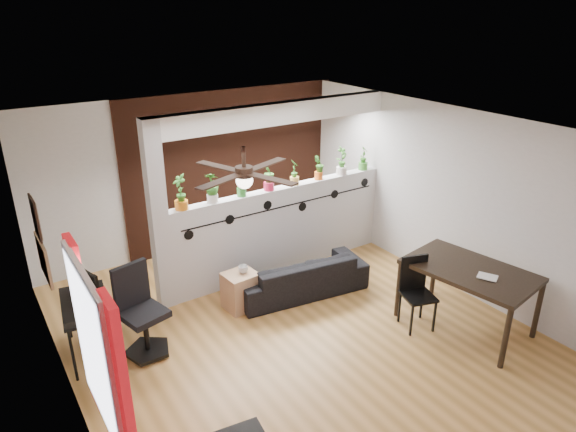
{
  "coord_description": "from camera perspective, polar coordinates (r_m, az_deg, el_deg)",
  "views": [
    {
      "loc": [
        -3.09,
        -4.53,
        3.87
      ],
      "look_at": [
        0.31,
        0.6,
        1.31
      ],
      "focal_mm": 32.0,
      "sensor_mm": 36.0,
      "label": 1
    }
  ],
  "objects": [
    {
      "name": "sofa",
      "position": [
        7.41,
        1.34,
        -6.58
      ],
      "size": [
        1.89,
        0.97,
        0.53
      ],
      "primitive_type": "imported",
      "rotation": [
        0.0,
        0.0,
        3.0
      ],
      "color": "black",
      "rests_on": "ground"
    },
    {
      "name": "potted_plant_7",
      "position": [
        8.46,
        8.39,
        6.57
      ],
      "size": [
        0.27,
        0.27,
        0.42
      ],
      "color": "#419134",
      "rests_on": "partition_wall"
    },
    {
      "name": "cube_shelf",
      "position": [
        7.07,
        -5.28,
        -8.25
      ],
      "size": [
        0.46,
        0.41,
        0.52
      ],
      "primitive_type": "cube",
      "rotation": [
        0.0,
        0.0,
        0.08
      ],
      "color": "#A67957",
      "rests_on": "ground"
    },
    {
      "name": "potted_plant_4",
      "position": [
        7.66,
        0.73,
        5.0
      ],
      "size": [
        0.19,
        0.22,
        0.39
      ],
      "color": "#E9B152",
      "rests_on": "partition_wall"
    },
    {
      "name": "computer_desk",
      "position": [
        6.44,
        -21.6,
        -9.46
      ],
      "size": [
        0.63,
        1.02,
        0.69
      ],
      "color": "black",
      "rests_on": "ground"
    },
    {
      "name": "folding_chair",
      "position": [
        6.76,
        14.01,
        -7.51
      ],
      "size": [
        0.48,
        0.48,
        0.94
      ],
      "color": "black",
      "rests_on": "ground"
    },
    {
      "name": "potted_plant_6",
      "position": [
        8.17,
        6.01,
        6.25
      ],
      "size": [
        0.28,
        0.24,
        0.46
      ],
      "color": "silver",
      "rests_on": "partition_wall"
    },
    {
      "name": "potted_plant_1",
      "position": [
        7.02,
        -8.46,
        3.23
      ],
      "size": [
        0.28,
        0.27,
        0.43
      ],
      "color": "white",
      "rests_on": "partition_wall"
    },
    {
      "name": "dining_table",
      "position": [
        6.8,
        19.53,
        -6.19
      ],
      "size": [
        1.17,
        1.66,
        0.84
      ],
      "color": "black",
      "rests_on": "ground"
    },
    {
      "name": "potted_plant_2",
      "position": [
        7.22,
        -5.22,
        3.75
      ],
      "size": [
        0.23,
        0.24,
        0.38
      ],
      "color": "#338C34",
      "rests_on": "partition_wall"
    },
    {
      "name": "cup",
      "position": [
        6.94,
        -5.01,
        -5.92
      ],
      "size": [
        0.16,
        0.16,
        0.1
      ],
      "primitive_type": "imported",
      "rotation": [
        0.0,
        0.0,
        0.23
      ],
      "color": "gray",
      "rests_on": "cube_shelf"
    },
    {
      "name": "room_shell",
      "position": [
        6.06,
        0.68,
        -2.55
      ],
      "size": [
        6.3,
        7.1,
        2.9
      ],
      "color": "olive",
      "rests_on": "ground"
    },
    {
      "name": "corkboard",
      "position": [
        6.06,
        -25.5,
        -4.41
      ],
      "size": [
        0.03,
        0.6,
        0.45
      ],
      "primitive_type": "cube",
      "color": "#896142",
      "rests_on": "room_shell"
    },
    {
      "name": "ceiling_fan",
      "position": [
        5.06,
        -4.89,
        4.55
      ],
      "size": [
        1.19,
        1.19,
        0.43
      ],
      "color": "black",
      "rests_on": "room_shell"
    },
    {
      "name": "window_assembly",
      "position": [
        4.12,
        -20.45,
        -14.1
      ],
      "size": [
        0.09,
        1.3,
        1.55
      ],
      "color": "white",
      "rests_on": "room_shell"
    },
    {
      "name": "potted_plant_3",
      "position": [
        7.42,
        -2.16,
        4.54
      ],
      "size": [
        0.28,
        0.28,
        0.42
      ],
      "color": "#C61F44",
      "rests_on": "partition_wall"
    },
    {
      "name": "potted_plant_5",
      "position": [
        7.91,
        3.45,
        5.49
      ],
      "size": [
        0.2,
        0.17,
        0.38
      ],
      "color": "orange",
      "rests_on": "partition_wall"
    },
    {
      "name": "office_chair",
      "position": [
        6.34,
        -16.0,
        -10.7
      ],
      "size": [
        0.57,
        0.58,
        1.1
      ],
      "color": "black",
      "rests_on": "ground"
    },
    {
      "name": "vine_decal",
      "position": [
        7.63,
        -0.28,
        1.11
      ],
      "size": [
        3.31,
        0.01,
        0.3
      ],
      "color": "black",
      "rests_on": "partition_wall"
    },
    {
      "name": "potted_plant_0",
      "position": [
        6.85,
        -11.88,
        2.72
      ],
      "size": [
        0.25,
        0.29,
        0.48
      ],
      "color": "orange",
      "rests_on": "partition_wall"
    },
    {
      "name": "framed_art",
      "position": [
        5.82,
        -26.26,
        -0.2
      ],
      "size": [
        0.03,
        0.34,
        0.44
      ],
      "color": "#8C7259",
      "rests_on": "room_shell"
    },
    {
      "name": "partition_wall",
      "position": [
        7.86,
        -0.66,
        -1.43
      ],
      "size": [
        3.6,
        0.18,
        1.35
      ],
      "primitive_type": "cube",
      "color": "#BCBCC1",
      "rests_on": "ground"
    },
    {
      "name": "book",
      "position": [
        6.53,
        21.16,
        -6.66
      ],
      "size": [
        0.25,
        0.28,
        0.02
      ],
      "primitive_type": "imported",
      "rotation": [
        0.0,
        0.0,
        0.47
      ],
      "color": "gray",
      "rests_on": "dining_table"
    },
    {
      "name": "monitor",
      "position": [
        6.49,
        -22.11,
        -7.59
      ],
      "size": [
        0.35,
        0.15,
        0.2
      ],
      "primitive_type": "imported",
      "rotation": [
        0.0,
        0.0,
        1.85
      ],
      "color": "black",
      "rests_on": "computer_desk"
    },
    {
      "name": "ceiling_header",
      "position": [
        7.32,
        -0.72,
        11.38
      ],
      "size": [
        3.6,
        0.18,
        0.3
      ],
      "primitive_type": "cube",
      "color": "white",
      "rests_on": "room_shell"
    },
    {
      "name": "pier_column",
      "position": [
        6.85,
        -14.22,
        -0.2
      ],
      "size": [
        0.22,
        0.2,
        2.6
      ],
      "primitive_type": "cube",
      "color": "#BCBCC1",
      "rests_on": "ground"
    },
    {
      "name": "brick_panel",
      "position": [
        8.83,
        -5.89,
        5.54
      ],
      "size": [
        3.9,
        0.05,
        2.6
      ],
      "primitive_type": "cube",
      "color": "brown",
      "rests_on": "ground"
    }
  ]
}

